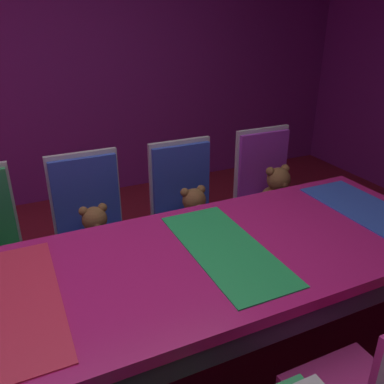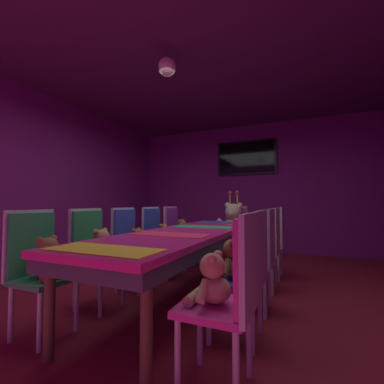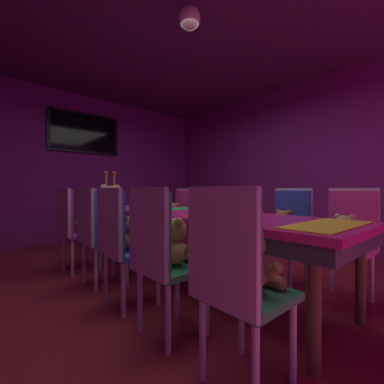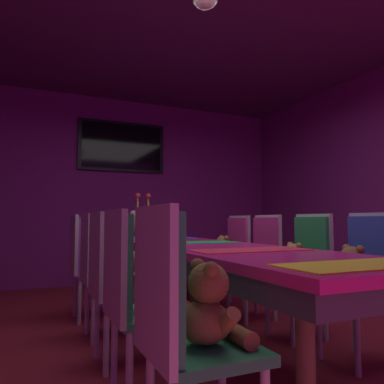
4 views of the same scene
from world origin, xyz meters
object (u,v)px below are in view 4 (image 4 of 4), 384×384
Objects in this scene: teddy_right_2 at (293,264)px; chair_right_3 at (262,255)px; teddy_right_1 at (351,272)px; chair_left_0 at (174,312)px; teddy_left_0 at (210,308)px; chair_left_3 at (96,262)px; chair_right_2 at (307,261)px; wall_tv at (122,147)px; chair_right_1 at (367,270)px; throne_chair at (140,247)px; banquet_table at (218,257)px; teddy_left_3 at (114,263)px; teddy_right_4 at (222,252)px; teddy_left_1 at (157,284)px; teddy_left_4 at (98,255)px; chair_right_4 at (234,251)px; king_teddy_bear at (144,238)px; chair_left_4 at (82,256)px; teddy_left_2 at (130,273)px; chair_left_1 at (129,286)px; chair_left_2 at (108,272)px.

chair_right_3 reaches higher than teddy_right_2.
chair_right_3 is (0.13, 1.23, 0.01)m from teddy_right_1.
teddy_left_0 is at bearing -0.00° from chair_left_0.
chair_left_3 and chair_right_2 have the same top height.
chair_left_3 is 3.16× the size of teddy_right_2.
wall_tv reaches higher than teddy_left_0.
teddy_right_1 is at bearing 0.00° from chair_right_1.
teddy_right_1 is 0.33× the size of throne_chair.
chair_left_0 reaches higher than banquet_table.
teddy_right_4 is at bearing 23.91° from teddy_left_3.
chair_right_2 reaches higher than teddy_left_0.
chair_left_3 is at bearing 95.60° from teddy_left_1.
chair_right_3 is at bearing -96.23° from teddy_right_1.
teddy_left_4 is 1.48m from chair_right_4.
throne_chair is at bearing 180.00° from king_teddy_bear.
chair_left_3 is 1.00× the size of throne_chair.
chair_left_3 is 0.63m from chair_left_4.
chair_right_4 is at bearing -1.53° from chair_left_4.
chair_left_3 is at bearing -39.90° from teddy_right_1.
teddy_left_0 is 0.26× the size of wall_tv.
chair_right_1 is at bearing 94.40° from teddy_right_4.
chair_right_3 is at bearing 88.28° from chair_right_4.
teddy_left_2 is 0.61m from chair_left_3.
chair_left_1 reaches higher than teddy_left_4.
banquet_table is 9.17× the size of teddy_left_4.
chair_left_0 is 2.88m from chair_right_4.
teddy_left_1 is 1.82m from chair_left_4.
chair_left_1 is 0.75× the size of wall_tv.
teddy_left_0 is 1.19m from teddy_left_2.
chair_left_2 is (-0.82, -0.01, -0.06)m from banquet_table.
banquet_table is at bearing -36.67° from chair_left_3.
chair_left_1 is at bearing -1.23° from teddy_right_1.
wall_tv reaches higher than teddy_right_2.
teddy_right_4 is at bearing 41.41° from teddy_left_2.
throne_chair is (-0.81, 0.92, 0.00)m from chair_right_4.
chair_right_1 reaches higher than teddy_right_1.
teddy_left_2 is at bearing 83.19° from chair_left_0.
teddy_left_1 is at bearing -90.33° from teddy_left_4.
chair_left_1 and chair_right_3 have the same top height.
teddy_left_0 reaches higher than teddy_right_1.
chair_left_4 reaches higher than banquet_table.
chair_right_2 is at bearing 90.84° from chair_right_3.
chair_left_0 and chair_left_3 have the same top height.
teddy_left_1 is (0.14, 0.60, 0.00)m from chair_left_0.
teddy_left_2 is at bearing -1.01° from teddy_right_2.
teddy_right_1 reaches higher than teddy_right_2.
chair_left_2 is 3.16× the size of teddy_right_2.
teddy_left_1 is (-0.68, -0.60, -0.06)m from banquet_table.
chair_right_3 is 1.00× the size of throne_chair.
teddy_left_1 is at bearing -138.73° from banquet_table.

